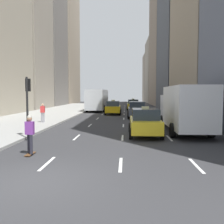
{
  "coord_description": "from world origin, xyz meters",
  "views": [
    {
      "loc": [
        2.78,
        -7.68,
        2.66
      ],
      "look_at": [
        1.82,
        10.76,
        1.37
      ],
      "focal_mm": 42.0,
      "sensor_mm": 36.0,
      "label": 1
    }
  ],
  "objects": [
    {
      "name": "taxi_third",
      "position": [
        4.0,
        34.93,
        0.88
      ],
      "size": [
        2.02,
        4.4,
        1.87
      ],
      "color": "yellow",
      "rests_on": "ground"
    },
    {
      "name": "traffic_light_pole",
      "position": [
        -2.75,
        6.85,
        2.41
      ],
      "size": [
        0.24,
        0.42,
        3.6
      ],
      "color": "black",
      "rests_on": "ground"
    },
    {
      "name": "sidewalk_left",
      "position": [
        -7.0,
        27.0,
        0.07
      ],
      "size": [
        8.0,
        66.0,
        0.15
      ],
      "primitive_type": "cube",
      "color": "#9E9E99",
      "rests_on": "ground"
    },
    {
      "name": "taxi_lead",
      "position": [
        4.0,
        8.77,
        0.88
      ],
      "size": [
        2.02,
        4.4,
        1.87
      ],
      "color": "yellow",
      "rests_on": "ground"
    },
    {
      "name": "taxi_second",
      "position": [
        1.2,
        25.74,
        0.88
      ],
      "size": [
        2.02,
        4.4,
        1.87
      ],
      "color": "yellow",
      "rests_on": "ground"
    },
    {
      "name": "building_row_right",
      "position": [
        12.0,
        41.38,
        13.99
      ],
      "size": [
        6.0,
        92.05,
        35.01
      ],
      "color": "slate",
      "rests_on": "ground"
    },
    {
      "name": "ground_plane",
      "position": [
        0.0,
        0.0,
        0.0
      ],
      "size": [
        160.0,
        160.0,
        0.0
      ],
      "primitive_type": "plane",
      "color": "#333335"
    },
    {
      "name": "box_truck",
      "position": [
        6.8,
        10.44,
        1.71
      ],
      "size": [
        2.58,
        8.4,
        3.15
      ],
      "color": "silver",
      "rests_on": "ground"
    },
    {
      "name": "skateboarder",
      "position": [
        -1.36,
        3.34,
        0.96
      ],
      "size": [
        0.36,
        0.8,
        1.75
      ],
      "color": "brown",
      "rests_on": "ground"
    },
    {
      "name": "pedestrian_far_walking",
      "position": [
        -4.48,
        14.84,
        1.07
      ],
      "size": [
        0.36,
        0.22,
        1.65
      ],
      "color": "gray",
      "rests_on": "sidewalk_left"
    },
    {
      "name": "city_bus",
      "position": [
        -1.61,
        33.51,
        1.79
      ],
      "size": [
        2.8,
        11.61,
        3.25
      ],
      "color": "#B7BCC1",
      "rests_on": "ground"
    },
    {
      "name": "building_row_left",
      "position": [
        -14.0,
        36.27,
        15.15
      ],
      "size": [
        6.0,
        70.56,
        36.75
      ],
      "color": "#4C515B",
      "rests_on": "ground"
    },
    {
      "name": "sedan_black_near",
      "position": [
        4.0,
        21.03,
        0.91
      ],
      "size": [
        2.02,
        4.5,
        1.79
      ],
      "color": "#565B66",
      "rests_on": "ground"
    },
    {
      "name": "lane_markings",
      "position": [
        2.6,
        23.0,
        0.01
      ],
      "size": [
        5.72,
        56.0,
        0.01
      ],
      "color": "white",
      "rests_on": "ground"
    }
  ]
}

